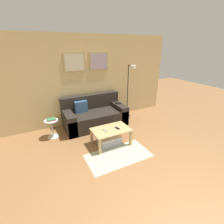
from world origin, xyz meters
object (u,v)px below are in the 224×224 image
(couch, at_px, (95,116))
(book_stack, at_px, (51,119))
(remote_control, at_px, (105,130))
(floor_lamp, at_px, (130,85))
(side_table, at_px, (52,127))
(coffee_table, at_px, (111,132))
(cell_phone, at_px, (117,128))
(storage_bin, at_px, (109,140))

(couch, height_order, book_stack, couch)
(couch, height_order, remote_control, couch)
(floor_lamp, relative_size, remote_control, 11.38)
(couch, bearing_deg, remote_control, -98.85)
(side_table, bearing_deg, couch, 6.76)
(remote_control, bearing_deg, coffee_table, -0.80)
(floor_lamp, height_order, cell_phone, floor_lamp)
(couch, bearing_deg, coffee_table, -91.25)
(floor_lamp, relative_size, cell_phone, 12.19)
(remote_control, bearing_deg, floor_lamp, 36.42)
(storage_bin, distance_m, side_table, 1.54)
(coffee_table, xyz_separation_m, book_stack, (-1.20, 1.00, 0.17))
(floor_lamp, bearing_deg, storage_bin, -138.47)
(book_stack, height_order, remote_control, book_stack)
(book_stack, xyz_separation_m, remote_control, (1.04, -1.00, -0.09))
(coffee_table, bearing_deg, storage_bin, -178.25)
(remote_control, relative_size, cell_phone, 1.07)
(couch, bearing_deg, floor_lamp, 0.65)
(coffee_table, relative_size, book_stack, 4.00)
(side_table, relative_size, cell_phone, 3.46)
(coffee_table, height_order, book_stack, book_stack)
(floor_lamp, distance_m, cell_phone, 1.75)
(remote_control, bearing_deg, storage_bin, -0.56)
(couch, distance_m, coffee_table, 1.14)
(storage_bin, height_order, book_stack, book_stack)
(coffee_table, distance_m, floor_lamp, 1.86)
(storage_bin, relative_size, cell_phone, 3.91)
(side_table, bearing_deg, remote_control, -43.31)
(cell_phone, bearing_deg, floor_lamp, 32.84)
(couch, xyz_separation_m, side_table, (-1.23, -0.15, -0.01))
(coffee_table, distance_m, cell_phone, 0.17)
(floor_lamp, bearing_deg, couch, -179.35)
(couch, xyz_separation_m, floor_lamp, (1.22, 0.01, 0.78))
(remote_control, xyz_separation_m, cell_phone, (0.31, -0.02, -0.01))
(book_stack, bearing_deg, couch, 6.43)
(storage_bin, bearing_deg, floor_lamp, 41.53)
(storage_bin, height_order, floor_lamp, floor_lamp)
(side_table, height_order, book_stack, book_stack)
(floor_lamp, bearing_deg, side_table, -176.27)
(couch, relative_size, coffee_table, 2.02)
(couch, relative_size, storage_bin, 3.28)
(coffee_table, bearing_deg, floor_lamp, 42.60)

